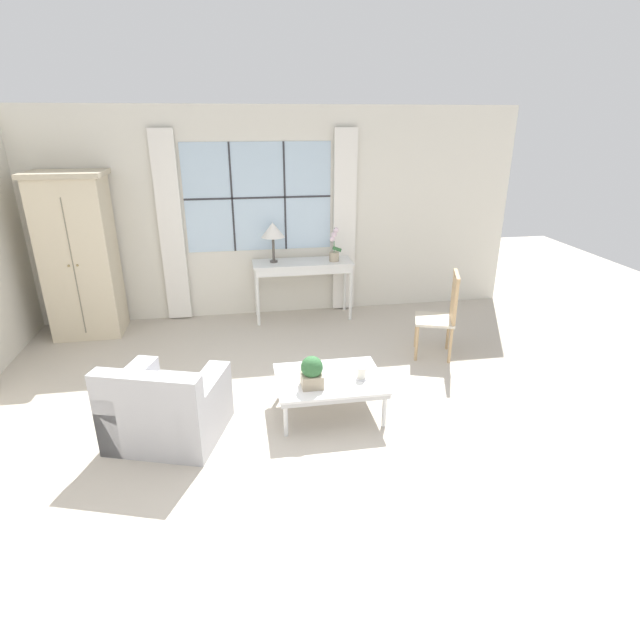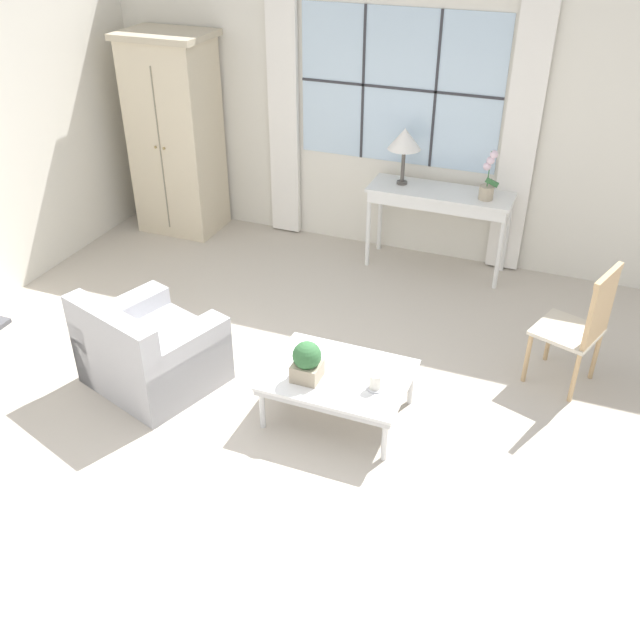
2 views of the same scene
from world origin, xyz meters
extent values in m
plane|color=#BCB2A3|center=(0.00, 0.00, 0.00)|extent=(14.00, 14.00, 0.00)
cube|color=silver|center=(0.00, 3.03, 1.40)|extent=(7.20, 0.06, 2.80)
cube|color=silver|center=(0.00, 3.00, 1.64)|extent=(1.95, 0.01, 1.42)
cube|color=#2D2D33|center=(-0.35, 2.99, 1.64)|extent=(0.02, 0.02, 1.42)
cube|color=#2D2D33|center=(0.35, 2.99, 1.64)|extent=(0.02, 0.02, 1.42)
cube|color=#2D2D33|center=(0.00, 2.99, 1.64)|extent=(1.95, 0.02, 0.02)
cube|color=white|center=(-1.17, 2.95, 1.27)|extent=(0.31, 0.06, 2.50)
cube|color=white|center=(1.17, 2.95, 1.27)|extent=(0.31, 0.06, 2.50)
cube|color=beige|center=(-2.28, 2.64, 1.00)|extent=(0.82, 0.61, 1.99)
cube|color=#BCAE92|center=(-2.28, 2.64, 2.02)|extent=(0.90, 0.67, 0.06)
cube|color=gray|center=(-2.28, 2.33, 0.96)|extent=(0.01, 0.01, 1.68)
sphere|color=#997F4C|center=(-2.33, 2.33, 1.00)|extent=(0.03, 0.03, 0.03)
sphere|color=#997F4C|center=(-2.23, 2.33, 1.00)|extent=(0.03, 0.03, 0.03)
cube|color=white|center=(0.54, 2.71, 0.80)|extent=(1.36, 0.47, 0.03)
cube|color=white|center=(0.54, 2.71, 0.74)|extent=(1.30, 0.45, 0.10)
cylinder|color=white|center=(-0.10, 2.51, 0.39)|extent=(0.04, 0.04, 0.79)
cylinder|color=white|center=(1.18, 2.51, 0.39)|extent=(0.04, 0.04, 0.79)
cylinder|color=white|center=(-0.10, 2.90, 0.39)|extent=(0.04, 0.04, 0.79)
cylinder|color=white|center=(1.18, 2.90, 0.39)|extent=(0.04, 0.04, 0.79)
cylinder|color=#4C4742|center=(0.15, 2.74, 0.83)|extent=(0.10, 0.10, 0.02)
cylinder|color=#4C4742|center=(0.15, 2.74, 1.00)|extent=(0.04, 0.04, 0.32)
cone|color=white|center=(0.15, 2.74, 1.26)|extent=(0.31, 0.31, 0.20)
cylinder|color=tan|center=(0.97, 2.66, 0.88)|extent=(0.13, 0.13, 0.13)
cylinder|color=#336638|center=(0.97, 2.66, 1.11)|extent=(0.01, 0.01, 0.33)
cube|color=#336638|center=(1.01, 2.66, 0.98)|extent=(0.13, 0.02, 0.08)
sphere|color=silver|center=(0.95, 2.67, 1.12)|extent=(0.07, 0.07, 0.07)
sphere|color=silver|center=(0.97, 2.67, 1.18)|extent=(0.07, 0.07, 0.07)
sphere|color=silver|center=(1.00, 2.67, 1.24)|extent=(0.07, 0.07, 0.07)
cube|color=#B2B2B7|center=(-1.01, 0.09, 0.21)|extent=(1.11, 1.05, 0.42)
cube|color=#B2B2B7|center=(-1.11, -0.22, 0.59)|extent=(0.91, 0.44, 0.35)
cube|color=#B2B2B7|center=(-1.34, 0.20, 0.28)|extent=(0.44, 0.83, 0.56)
cube|color=#B2B2B7|center=(-0.68, -0.03, 0.28)|extent=(0.44, 0.83, 0.56)
cube|color=beige|center=(1.89, 1.24, 0.45)|extent=(0.56, 0.56, 0.03)
cube|color=tan|center=(2.08, 1.18, 0.72)|extent=(0.17, 0.39, 0.51)
cube|color=tan|center=(2.08, 1.18, 0.99)|extent=(0.18, 0.42, 0.05)
cylinder|color=tan|center=(1.65, 1.13, 0.22)|extent=(0.04, 0.04, 0.43)
cylinder|color=tan|center=(1.78, 1.48, 0.22)|extent=(0.04, 0.04, 0.43)
cylinder|color=tan|center=(2.01, 1.00, 0.22)|extent=(0.04, 0.04, 0.43)
cylinder|color=tan|center=(2.14, 1.36, 0.22)|extent=(0.04, 0.04, 0.43)
cube|color=silver|center=(0.45, 0.21, 0.36)|extent=(1.00, 0.75, 0.03)
cube|color=beige|center=(0.45, 0.21, 0.32)|extent=(0.98, 0.74, 0.04)
cylinder|color=silver|center=(0.00, -0.11, 0.17)|extent=(0.04, 0.04, 0.34)
cylinder|color=silver|center=(0.90, -0.11, 0.17)|extent=(0.04, 0.04, 0.34)
cylinder|color=silver|center=(0.00, 0.54, 0.17)|extent=(0.04, 0.04, 0.34)
cylinder|color=silver|center=(0.90, 0.54, 0.17)|extent=(0.04, 0.04, 0.34)
cube|color=tan|center=(0.26, 0.08, 0.43)|extent=(0.19, 0.19, 0.13)
sphere|color=#336638|center=(0.26, 0.08, 0.56)|extent=(0.20, 0.20, 0.20)
cylinder|color=silver|center=(0.74, 0.14, 0.38)|extent=(0.11, 0.11, 0.01)
cylinder|color=silver|center=(0.74, 0.14, 0.43)|extent=(0.08, 0.08, 0.11)
cylinder|color=black|center=(0.74, 0.14, 0.49)|extent=(0.00, 0.00, 0.01)
camera|label=1|loc=(-0.33, -3.85, 2.62)|focal=28.00mm
camera|label=2|loc=(1.82, -3.59, 3.37)|focal=40.00mm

